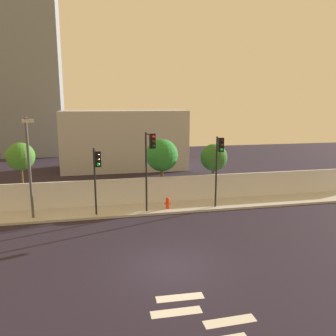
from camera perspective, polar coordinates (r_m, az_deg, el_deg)
The scene contains 14 objects.
ground_plane at distance 15.58m, azimuth 0.44°, elevation -16.36°, with size 80.00×80.00×0.00m, color black.
sidewalk at distance 23.03m, azimuth -4.01°, elevation -6.94°, with size 36.00×2.40×0.15m, color #AFAFAF.
perimeter_wall at distance 23.98m, azimuth -4.47°, elevation -3.79°, with size 36.00×0.18×1.80m, color silver.
crosswalk_marking at distance 12.26m, azimuth 6.44°, elevation -24.77°, with size 3.44×3.89×0.01m.
traffic_light_left at distance 21.02m, azimuth -3.16°, elevation 2.04°, with size 0.50×1.29×5.17m.
traffic_light_center at distance 22.32m, azimuth 8.57°, elevation 1.79°, with size 0.35×1.08×4.80m.
traffic_light_right at distance 20.53m, azimuth -11.98°, elevation -0.07°, with size 0.46×1.83×4.27m.
street_lamp_curbside at distance 21.52m, azimuth -22.41°, elevation 1.46°, with size 0.90×2.33×6.19m.
fire_hydrant at distance 22.75m, azimuth -0.08°, elevation -5.83°, with size 0.44×0.26×0.78m.
roadside_tree_leftmost at distance 25.02m, azimuth -23.62°, elevation 1.76°, with size 1.89×1.89×4.50m.
roadside_tree_midleft at distance 24.98m, azimuth -1.05°, elevation 2.15°, with size 2.40×2.40×4.53m.
roadside_tree_midright at distance 26.11m, azimuth 7.74°, elevation 1.72°, with size 2.07×2.07×4.05m.
low_building_distant at distance 37.33m, azimuth -7.44°, elevation 4.76°, with size 13.17×6.00×6.31m, color #ABABAB.
tower_on_skyline at distance 50.43m, azimuth -22.73°, elevation 20.09°, with size 7.85×5.00×31.64m, color gray.
Camera 1 is at (-3.00, -13.50, 7.16)m, focal length 36.11 mm.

